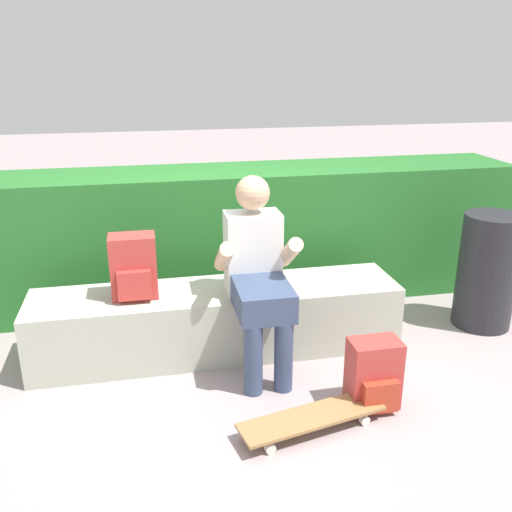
% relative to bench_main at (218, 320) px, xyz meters
% --- Properties ---
extents(ground_plane, '(24.00, 24.00, 0.00)m').
position_rel_bench_main_xyz_m(ground_plane, '(0.00, -0.41, -0.22)').
color(ground_plane, gray).
extents(bench_main, '(2.38, 0.51, 0.44)m').
position_rel_bench_main_xyz_m(bench_main, '(0.00, 0.00, 0.00)').
color(bench_main, '#AAAF9B').
rests_on(bench_main, ground).
extents(person_skater, '(0.49, 0.62, 1.19)m').
position_rel_bench_main_xyz_m(person_skater, '(0.22, -0.22, 0.42)').
color(person_skater, white).
rests_on(person_skater, ground).
extents(skateboard_near_person, '(0.82, 0.37, 0.09)m').
position_rel_bench_main_xyz_m(skateboard_near_person, '(0.37, -0.94, -0.15)').
color(skateboard_near_person, olive).
rests_on(skateboard_near_person, ground).
extents(backpack_on_bench, '(0.28, 0.23, 0.40)m').
position_rel_bench_main_xyz_m(backpack_on_bench, '(-0.51, -0.01, 0.41)').
color(backpack_on_bench, '#B23833').
rests_on(backpack_on_bench, bench_main).
extents(backpack_on_ground, '(0.28, 0.23, 0.40)m').
position_rel_bench_main_xyz_m(backpack_on_ground, '(0.76, -0.79, -0.03)').
color(backpack_on_ground, '#B23833').
rests_on(backpack_on_ground, ground).
extents(hedge_row, '(4.70, 0.66, 1.04)m').
position_rel_bench_main_xyz_m(hedge_row, '(0.14, 0.88, 0.30)').
color(hedge_row, '#256727').
rests_on(hedge_row, ground).
extents(trash_bin, '(0.41, 0.41, 0.83)m').
position_rel_bench_main_xyz_m(trash_bin, '(1.94, -0.00, 0.19)').
color(trash_bin, '#232328').
rests_on(trash_bin, ground).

